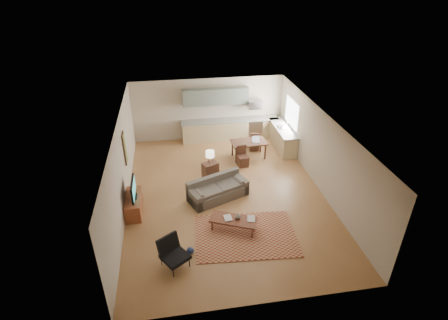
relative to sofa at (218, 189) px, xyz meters
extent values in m
plane|color=#94643A|center=(0.28, 0.20, -0.36)|extent=(9.00, 9.00, 0.00)
plane|color=white|center=(0.28, 0.20, 2.34)|extent=(9.00, 9.00, 0.00)
plane|color=#B4A793|center=(0.28, 4.70, 0.99)|extent=(6.50, 0.00, 6.50)
plane|color=#B4A793|center=(0.28, -4.30, 0.99)|extent=(6.50, 0.00, 6.50)
plane|color=#B4A793|center=(-2.97, 0.20, 0.99)|extent=(0.00, 9.00, 9.00)
plane|color=#B4A793|center=(3.53, 0.20, 0.99)|extent=(0.00, 9.00, 9.00)
cube|color=#A5A8AD|center=(2.28, 4.38, 0.09)|extent=(0.62, 0.62, 0.90)
cube|color=#A5A8AD|center=(2.28, 4.40, 1.19)|extent=(0.62, 0.40, 0.35)
cube|color=slate|center=(0.58, 4.53, 1.59)|extent=(2.80, 0.34, 0.70)
cube|color=white|center=(3.51, 3.20, 1.19)|extent=(0.02, 1.40, 1.05)
cube|color=maroon|center=(0.51, -1.97, -0.35)|extent=(3.02, 2.21, 0.02)
imported|color=maroon|center=(-0.06, -1.62, 0.06)|extent=(0.25, 0.32, 0.03)
imported|color=navy|center=(0.60, -1.74, 0.06)|extent=(0.36, 0.41, 0.02)
imported|color=black|center=(0.33, -1.67, 0.14)|extent=(0.24, 0.24, 0.18)
imported|color=beige|center=(3.11, 3.39, 0.66)|extent=(0.12, 0.13, 0.19)
camera|label=1|loc=(-1.35, -9.47, 6.50)|focal=28.00mm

